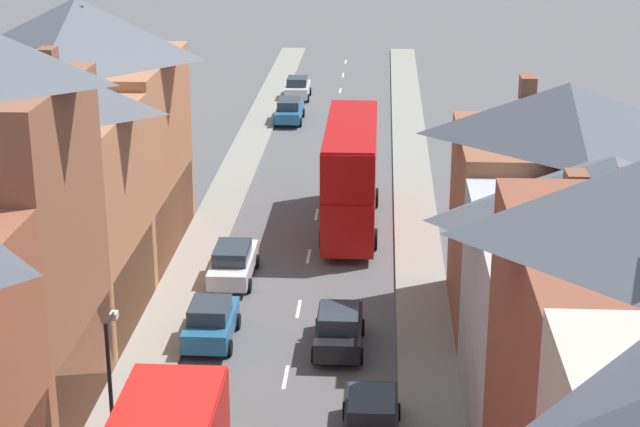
# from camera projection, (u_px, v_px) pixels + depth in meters

# --- Properties ---
(pavement_left) EXTENTS (2.20, 104.00, 0.14)m
(pavement_left) POSITION_uv_depth(u_px,v_px,m) (206.00, 238.00, 51.64)
(pavement_left) COLOR gray
(pavement_left) RESTS_ON ground
(pavement_right) EXTENTS (2.20, 104.00, 0.14)m
(pavement_right) POSITION_uv_depth(u_px,v_px,m) (418.00, 242.00, 51.08)
(pavement_right) COLOR gray
(pavement_right) RESTS_ON ground
(centre_line_dashes) EXTENTS (0.14, 97.80, 0.01)m
(centre_line_dashes) POSITION_uv_depth(u_px,v_px,m) (309.00, 256.00, 49.49)
(centre_line_dashes) COLOR silver
(centre_line_dashes) RESTS_ON ground
(double_decker_bus_lead) EXTENTS (2.74, 10.80, 5.30)m
(double_decker_bus_lead) POSITION_uv_depth(u_px,v_px,m) (351.00, 173.00, 52.42)
(double_decker_bus_lead) COLOR #B70F0F
(double_decker_bus_lead) RESTS_ON ground
(car_near_blue) EXTENTS (1.90, 4.03, 1.66)m
(car_near_blue) POSITION_uv_depth(u_px,v_px,m) (339.00, 329.00, 40.08)
(car_near_blue) COLOR black
(car_near_blue) RESTS_ON ground
(car_near_silver) EXTENTS (1.90, 3.86, 1.67)m
(car_near_silver) POSITION_uv_depth(u_px,v_px,m) (298.00, 88.00, 80.52)
(car_near_silver) COLOR silver
(car_near_silver) RESTS_ON ground
(car_parked_right_a) EXTENTS (1.90, 4.03, 1.63)m
(car_parked_right_a) POSITION_uv_depth(u_px,v_px,m) (371.00, 418.00, 33.79)
(car_parked_right_a) COLOR black
(car_parked_right_a) RESTS_ON ground
(car_mid_black) EXTENTS (1.90, 4.54, 1.62)m
(car_mid_black) POSITION_uv_depth(u_px,v_px,m) (233.00, 262.00, 46.56)
(car_mid_black) COLOR silver
(car_mid_black) RESTS_ON ground
(car_parked_left_b) EXTENTS (1.90, 4.55, 1.62)m
(car_parked_left_b) POSITION_uv_depth(u_px,v_px,m) (289.00, 110.00, 73.69)
(car_parked_left_b) COLOR #236093
(car_parked_left_b) RESTS_ON ground
(car_mid_white) EXTENTS (1.90, 3.82, 1.66)m
(car_mid_white) POSITION_uv_depth(u_px,v_px,m) (211.00, 322.00, 40.66)
(car_mid_white) COLOR #236093
(car_mid_white) RESTS_ON ground
(street_lamp) EXTENTS (0.20, 1.12, 5.50)m
(street_lamp) POSITION_uv_depth(u_px,v_px,m) (112.00, 393.00, 30.31)
(street_lamp) COLOR black
(street_lamp) RESTS_ON ground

